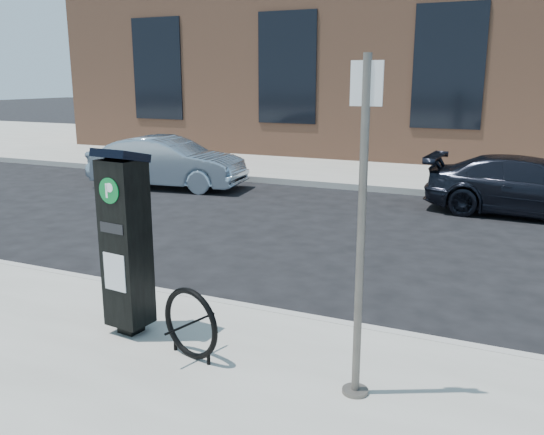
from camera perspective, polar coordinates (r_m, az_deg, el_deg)
The scene contains 10 objects.
ground at distance 6.59m, azimuth 0.73°, elevation -10.39°, with size 120.00×120.00×0.00m, color black.
sidewalk_far at distance 19.83m, azimuth 17.28°, elevation 5.46°, with size 60.00×12.00×0.15m, color gray.
curb_near at distance 6.54m, azimuth 0.66°, elevation -9.86°, with size 60.00×0.12×0.16m, color #9E9B93.
curb_far at distance 13.99m, azimuth 14.06°, elevation 2.48°, with size 60.00×0.12×0.16m, color #9E9B93.
building at distance 22.68m, azimuth 19.07°, elevation 16.62°, with size 28.00×10.05×8.25m.
parking_kiosk at distance 5.87m, azimuth -14.29°, elevation -2.22°, with size 0.47×0.43×1.89m.
sign_pole at distance 4.50m, azimuth 8.81°, elevation -1.80°, with size 0.24×0.22×2.71m.
bike_rack at distance 5.43m, azimuth -8.08°, elevation -10.38°, with size 0.68×0.23×0.68m.
car_silver at distance 14.65m, azimuth -10.32°, elevation 5.38°, with size 1.35×3.86×1.27m, color #8497A8.
car_dark at distance 12.54m, azimuth 24.18°, elevation 2.80°, with size 1.64×4.03×1.17m, color black.
Camera 1 is at (2.41, -5.51, 2.68)m, focal length 38.00 mm.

